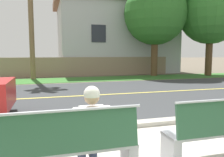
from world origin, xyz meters
name	(u,v)px	position (x,y,z in m)	size (l,w,h in m)	color
ground_plane	(80,90)	(0.00, 8.00, 0.00)	(140.00, 140.00, 0.00)	#665B4C
curb_edge	(116,126)	(0.00, 2.35, 0.06)	(44.00, 0.30, 0.11)	#ADA89E
street_asphalt	(85,96)	(0.00, 6.50, 0.00)	(52.00, 8.00, 0.01)	#383A3D
road_centre_line	(85,96)	(0.00, 6.50, 0.01)	(48.00, 0.14, 0.01)	#E0CC4C
far_verge_grass	(71,80)	(0.00, 12.17, 0.01)	(48.00, 2.80, 0.02)	#38702D
bench_left	(72,147)	(-1.17, 0.49, 0.45)	(1.80, 0.48, 1.01)	#9EA0A8
bench_right	(219,131)	(1.17, 0.49, 0.45)	(1.80, 0.48, 1.01)	#9EA0A8
seated_person_white	(91,125)	(-0.88, 0.66, 0.68)	(0.52, 0.68, 1.25)	#333D56
shade_tree_left	(158,9)	(6.49, 13.14, 4.93)	(4.60, 4.60, 7.58)	brown
shade_tree_centre	(214,7)	(10.56, 12.17, 5.10)	(4.75, 4.75, 7.84)	brown
garden_wall	(87,66)	(1.49, 14.61, 0.70)	(13.00, 0.36, 1.40)	gray
house_across_street	(115,36)	(4.60, 17.81, 3.22)	(10.62, 6.91, 6.35)	#B7BCC1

